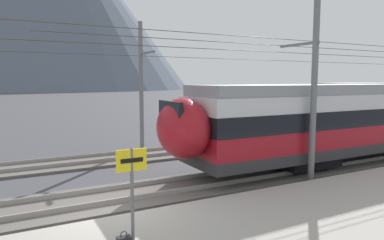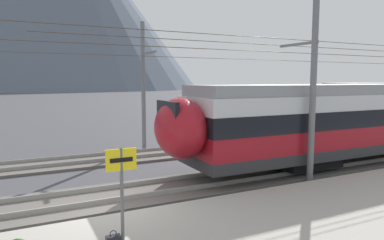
{
  "view_description": "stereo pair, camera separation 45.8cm",
  "coord_description": "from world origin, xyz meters",
  "px_view_note": "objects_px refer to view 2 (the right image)",
  "views": [
    {
      "loc": [
        -2.71,
        -9.99,
        4.03
      ],
      "look_at": [
        4.95,
        4.46,
        2.19
      ],
      "focal_mm": 33.02,
      "sensor_mm": 36.0,
      "label": 1
    },
    {
      "loc": [
        -2.31,
        -10.2,
        4.03
      ],
      "look_at": [
        4.95,
        4.46,
        2.19
      ],
      "focal_mm": 33.02,
      "sensor_mm": 36.0,
      "label": 2
    }
  ],
  "objects_px": {
    "catenary_mast_mid": "(310,88)",
    "catenary_mast_far_side": "(144,83)",
    "platform_sign": "(121,174)",
    "handbag_near_sign": "(113,240)"
  },
  "relations": [
    {
      "from": "catenary_mast_mid",
      "to": "catenary_mast_far_side",
      "type": "relative_size",
      "value": 1.0
    },
    {
      "from": "platform_sign",
      "to": "handbag_near_sign",
      "type": "xyz_separation_m",
      "value": [
        -0.25,
        -0.11,
        -1.48
      ]
    },
    {
      "from": "catenary_mast_mid",
      "to": "platform_sign",
      "type": "bearing_deg",
      "value": -163.23
    },
    {
      "from": "catenary_mast_far_side",
      "to": "platform_sign",
      "type": "distance_m",
      "value": 12.75
    },
    {
      "from": "catenary_mast_far_side",
      "to": "handbag_near_sign",
      "type": "distance_m",
      "value": 13.25
    },
    {
      "from": "catenary_mast_mid",
      "to": "platform_sign",
      "type": "distance_m",
      "value": 8.58
    },
    {
      "from": "catenary_mast_far_side",
      "to": "handbag_near_sign",
      "type": "height_order",
      "value": "catenary_mast_far_side"
    },
    {
      "from": "platform_sign",
      "to": "handbag_near_sign",
      "type": "distance_m",
      "value": 1.5
    },
    {
      "from": "catenary_mast_mid",
      "to": "catenary_mast_far_side",
      "type": "xyz_separation_m",
      "value": [
        -3.49,
        9.34,
        0.09
      ]
    },
    {
      "from": "catenary_mast_far_side",
      "to": "handbag_near_sign",
      "type": "relative_size",
      "value": 134.22
    }
  ]
}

